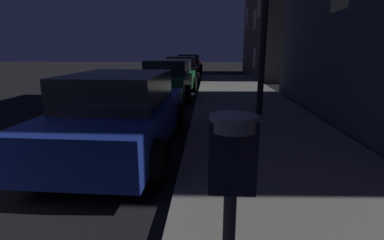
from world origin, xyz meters
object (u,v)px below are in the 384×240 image
object	(u,v)px
parking_meter	(230,196)
car_blue	(122,113)
car_black	(182,69)
car_green	(169,79)
car_red	(189,64)

from	to	relation	value
parking_meter	car_blue	bearing A→B (deg)	113.65
car_black	car_blue	bearing A→B (deg)	-90.01
car_green	car_red	distance (m)	11.77
car_blue	car_black	world-z (taller)	same
car_blue	car_red	distance (m)	17.83
parking_meter	car_black	xyz separation A→B (m)	(-1.65, 15.42, -0.53)
car_blue	car_green	distance (m)	6.06
parking_meter	car_blue	xyz separation A→B (m)	(-1.65, 3.77, -0.53)
car_black	car_red	bearing A→B (deg)	90.02
car_green	car_red	world-z (taller)	same
car_black	parking_meter	bearing A→B (deg)	-83.89
parking_meter	car_green	size ratio (longest dim) A/B	0.33
car_blue	car_black	distance (m)	11.64
parking_meter	car_red	size ratio (longest dim) A/B	0.36
car_black	car_green	bearing A→B (deg)	-90.02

